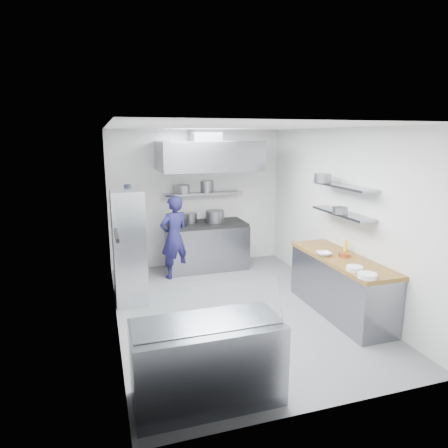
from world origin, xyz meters
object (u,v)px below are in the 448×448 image
object	(u,v)px
wire_rack	(129,245)
display_case	(207,362)
chef	(174,237)
gas_range	(207,247)

from	to	relation	value
wire_rack	display_case	world-z (taller)	wire_rack
chef	wire_rack	distance (m)	1.20
gas_range	display_case	world-z (taller)	gas_range
gas_range	display_case	bearing A→B (deg)	-105.02
gas_range	wire_rack	distance (m)	2.05
chef	wire_rack	world-z (taller)	wire_rack
gas_range	wire_rack	size ratio (longest dim) A/B	0.86
wire_rack	display_case	bearing A→B (deg)	-79.83
wire_rack	display_case	distance (m)	3.04
gas_range	chef	bearing A→B (deg)	-153.55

